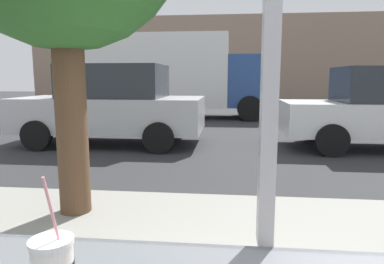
% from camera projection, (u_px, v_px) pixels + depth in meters
% --- Properties ---
extents(ground_plane, '(60.00, 60.00, 0.00)m').
position_uv_depth(ground_plane, '(233.00, 137.00, 9.08)').
color(ground_plane, '#2D2D30').
extents(sidewalk_strip, '(16.00, 2.80, 0.13)m').
position_uv_depth(sidewalk_strip, '(242.00, 260.00, 2.78)').
color(sidewalk_strip, gray).
rests_on(sidewalk_strip, ground).
extents(building_facade_far, '(28.00, 1.20, 5.67)m').
position_uv_depth(building_facade_far, '(232.00, 59.00, 23.75)').
color(building_facade_far, gray).
rests_on(building_facade_far, ground).
extents(parked_car_silver, '(4.19, 2.04, 1.81)m').
position_uv_depth(parked_car_silver, '(112.00, 105.00, 7.97)').
color(parked_car_silver, '#BCBCC1').
rests_on(parked_car_silver, ground).
extents(box_truck, '(7.11, 2.44, 3.13)m').
position_uv_depth(box_truck, '(176.00, 74.00, 13.45)').
color(box_truck, silver).
rests_on(box_truck, ground).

